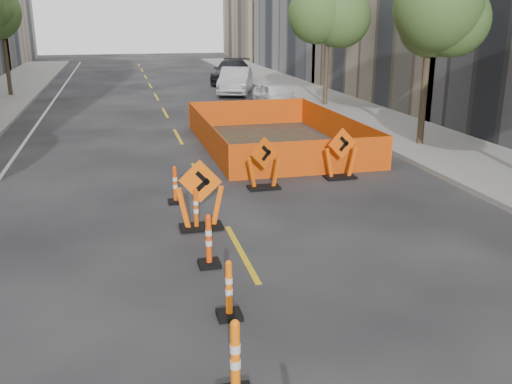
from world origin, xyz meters
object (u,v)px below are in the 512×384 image
object	(u,v)px
channelizer_3	(229,289)
chevron_sign_center	(264,163)
channelizer_2	(235,360)
channelizer_4	(209,240)
channelizer_5	(196,209)
chevron_sign_right	(341,153)
parked_car_mid	(235,81)
parked_car_far	(232,72)
chevron_sign_left	(200,195)
channelizer_6	(175,185)
parked_car_near	(276,96)

from	to	relation	value
channelizer_3	chevron_sign_center	xyz separation A→B (m)	(2.29, 6.73, 0.25)
channelizer_2	channelizer_4	distance (m)	4.03
channelizer_5	chevron_sign_right	bearing A→B (deg)	34.19
parked_car_mid	chevron_sign_right	bearing A→B (deg)	-74.64
channelizer_4	chevron_sign_center	distance (m)	5.25
parked_car_far	channelizer_5	bearing A→B (deg)	-82.69
chevron_sign_left	chevron_sign_right	distance (m)	5.59
channelizer_5	parked_car_far	xyz separation A→B (m)	(6.44, 28.43, 0.34)
channelizer_5	parked_car_far	world-z (taller)	parked_car_far
channelizer_4	channelizer_6	world-z (taller)	channelizer_4
channelizer_4	parked_car_far	distance (m)	31.12
channelizer_2	channelizer_4	xyz separation A→B (m)	(0.31, 4.02, -0.03)
parked_car_far	channelizer_2	bearing A→B (deg)	-81.05
channelizer_4	parked_car_far	bearing A→B (deg)	77.99
parked_car_mid	parked_car_far	xyz separation A→B (m)	(0.92, 5.88, 0.01)
chevron_sign_center	channelizer_2	bearing A→B (deg)	-127.24
chevron_sign_center	chevron_sign_right	distance (m)	2.50
channelizer_5	chevron_sign_left	distance (m)	0.34
channelizer_3	parked_car_far	bearing A→B (deg)	78.72
channelizer_3	channelizer_2	bearing A→B (deg)	-98.74
chevron_sign_center	parked_car_mid	xyz separation A→B (m)	(3.27, 19.84, 0.07)
chevron_sign_right	channelizer_5	bearing A→B (deg)	-156.13
chevron_sign_left	channelizer_3	bearing A→B (deg)	-70.76
channelizer_3	channelizer_6	xyz separation A→B (m)	(-0.23, 6.03, -0.00)
channelizer_3	chevron_sign_left	size ratio (longest dim) A/B	0.61
channelizer_3	parked_car_far	xyz separation A→B (m)	(6.47, 32.45, 0.33)
chevron_sign_center	chevron_sign_right	world-z (taller)	chevron_sign_right
parked_car_far	parked_car_near	bearing A→B (deg)	-70.28
channelizer_2	channelizer_4	size ratio (longest dim) A/B	1.06
channelizer_3	chevron_sign_center	bearing A→B (deg)	71.25
channelizer_4	channelizer_5	distance (m)	2.01
channelizer_6	parked_car_mid	size ratio (longest dim) A/B	0.20
channelizer_2	chevron_sign_center	distance (m)	9.12
channelizer_6	parked_car_far	world-z (taller)	parked_car_far
channelizer_3	chevron_sign_right	world-z (taller)	chevron_sign_right
parked_car_near	parked_car_mid	world-z (taller)	parked_car_mid
channelizer_2	channelizer_3	size ratio (longest dim) A/B	1.13
chevron_sign_center	parked_car_near	world-z (taller)	chevron_sign_center
parked_car_near	parked_car_far	size ratio (longest dim) A/B	0.70
chevron_sign_left	parked_car_near	bearing A→B (deg)	90.21
parked_car_mid	channelizer_3	bearing A→B (deg)	-84.03
channelizer_3	channelizer_6	bearing A→B (deg)	92.15
channelizer_5	channelizer_6	size ratio (longest dim) A/B	0.99
channelizer_6	parked_car_near	xyz separation A→B (m)	(6.63, 14.33, 0.18)
channelizer_6	channelizer_5	bearing A→B (deg)	-82.70
chevron_sign_center	chevron_sign_left	bearing A→B (deg)	-149.32
channelizer_2	channelizer_3	distance (m)	2.04
channelizer_6	parked_car_near	world-z (taller)	parked_car_near
parked_car_far	chevron_sign_center	bearing A→B (deg)	-79.17
parked_car_near	parked_car_mid	size ratio (longest dim) A/B	0.80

